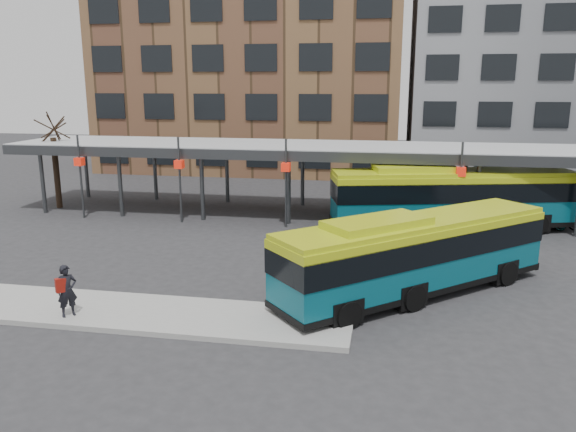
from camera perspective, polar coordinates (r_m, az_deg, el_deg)
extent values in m
plane|color=#28282B|center=(21.08, 3.03, -7.97)|extent=(120.00, 120.00, 0.00)
cube|color=gray|center=(19.80, -14.36, -9.57)|extent=(14.00, 3.00, 0.18)
cube|color=#999B9E|center=(32.79, 6.05, 6.86)|extent=(40.00, 6.00, 0.35)
cube|color=#383A3D|center=(29.84, 5.60, 5.95)|extent=(40.00, 0.15, 0.55)
cylinder|color=#383A3D|center=(36.75, -23.66, 3.20)|extent=(0.24, 0.24, 3.80)
cylinder|color=#383A3D|center=(40.93, -19.81, 4.46)|extent=(0.24, 0.24, 3.80)
cylinder|color=#383A3D|center=(34.22, -16.67, 3.09)|extent=(0.24, 0.24, 3.80)
cylinder|color=#383A3D|center=(38.68, -13.36, 4.42)|extent=(0.24, 0.24, 3.80)
cylinder|color=#383A3D|center=(32.27, -8.72, 2.91)|extent=(0.24, 0.24, 3.80)
cylinder|color=#383A3D|center=(36.97, -6.21, 4.30)|extent=(0.24, 0.24, 3.80)
cylinder|color=#383A3D|center=(31.02, 0.06, 2.64)|extent=(0.24, 0.24, 3.80)
cylinder|color=#383A3D|center=(35.88, 1.49, 4.10)|extent=(0.24, 0.24, 3.80)
cylinder|color=#383A3D|center=(30.55, 9.34, 2.30)|extent=(0.24, 0.24, 3.80)
cylinder|color=#383A3D|center=(35.47, 9.51, 3.81)|extent=(0.24, 0.24, 3.80)
cylinder|color=#383A3D|center=(30.88, 18.65, 1.89)|extent=(0.24, 0.24, 3.80)
cylinder|color=#383A3D|center=(35.76, 17.56, 3.45)|extent=(0.24, 0.24, 3.80)
cylinder|color=#383A3D|center=(36.73, 25.32, 3.04)|extent=(0.24, 0.24, 3.80)
cylinder|color=#383A3D|center=(34.41, -20.31, 3.72)|extent=(0.12, 0.12, 4.80)
cube|color=red|center=(34.28, -20.43, 5.20)|extent=(0.45, 0.45, 0.45)
cylinder|color=#383A3D|center=(31.79, -10.92, 3.58)|extent=(0.12, 0.12, 4.80)
cube|color=red|center=(31.65, -10.99, 5.18)|extent=(0.45, 0.45, 0.45)
cylinder|color=#383A3D|center=(30.16, -0.21, 3.30)|extent=(0.12, 0.12, 4.80)
cube|color=red|center=(30.01, -0.21, 4.99)|extent=(0.45, 0.45, 0.45)
cylinder|color=#383A3D|center=(29.88, 17.04, 2.62)|extent=(0.12, 0.12, 4.80)
cube|color=red|center=(29.73, 17.16, 4.32)|extent=(0.45, 0.45, 0.45)
cylinder|color=black|center=(37.94, -22.46, 4.06)|extent=(0.36, 0.36, 4.40)
cylinder|color=black|center=(37.59, -22.68, 7.96)|extent=(0.08, 1.63, 1.59)
cylinder|color=black|center=(37.73, -22.73, 7.98)|extent=(1.63, 0.13, 1.59)
cylinder|color=black|center=(37.70, -22.94, 7.95)|extent=(0.15, 1.63, 1.59)
cylinder|color=black|center=(37.57, -22.89, 7.94)|extent=(1.63, 0.10, 1.59)
cube|color=brown|center=(53.08, -3.39, 16.93)|extent=(26.00, 14.00, 22.00)
cube|color=slate|center=(53.30, 25.96, 14.57)|extent=(24.00, 14.00, 20.00)
cube|color=#084D5D|center=(21.12, 12.85, -3.94)|extent=(9.99, 9.27, 2.35)
cube|color=black|center=(20.99, 12.91, -2.71)|extent=(10.06, 9.34, 0.89)
cube|color=#A7B612|center=(20.79, 13.03, -0.60)|extent=(9.92, 9.20, 0.19)
cube|color=#A7B612|center=(19.50, 9.09, -0.76)|extent=(3.93, 3.77, 0.33)
cube|color=black|center=(21.45, 12.70, -6.65)|extent=(10.07, 9.35, 0.23)
cylinder|color=black|center=(23.45, 21.34, -5.46)|extent=(0.89, 0.84, 0.94)
cylinder|color=black|center=(24.81, 17.15, -4.11)|extent=(0.89, 0.84, 0.94)
cylinder|color=black|center=(19.94, 12.65, -8.13)|extent=(0.89, 0.84, 0.94)
cylinder|color=black|center=(21.52, 8.40, -6.32)|extent=(0.89, 0.84, 0.94)
cylinder|color=black|center=(18.20, 6.12, -10.00)|extent=(0.89, 0.84, 0.94)
cylinder|color=black|center=(19.93, 2.08, -7.81)|extent=(0.89, 0.84, 0.94)
cube|color=#084D5D|center=(31.01, 16.27, 1.68)|extent=(12.84, 5.60, 2.62)
cube|color=black|center=(30.91, 16.33, 2.63)|extent=(12.90, 5.68, 1.00)
cube|color=#A7B612|center=(30.77, 16.44, 4.26)|extent=(12.81, 5.50, 0.21)
cube|color=#A7B612|center=(30.08, 12.70, 4.69)|extent=(4.53, 2.85, 0.37)
cube|color=black|center=(31.26, 16.13, -0.45)|extent=(12.91, 5.68, 0.25)
cylinder|color=black|center=(31.80, 24.03, -0.80)|extent=(1.09, 0.56, 1.05)
cylinder|color=black|center=(34.02, 22.07, 0.24)|extent=(1.09, 0.56, 1.05)
cylinder|color=black|center=(29.67, 14.67, -1.02)|extent=(1.09, 0.56, 1.05)
cylinder|color=black|center=(32.03, 13.25, 0.11)|extent=(1.09, 0.56, 1.05)
cylinder|color=black|center=(28.83, 8.72, -1.14)|extent=(1.09, 0.56, 1.05)
cylinder|color=black|center=(31.26, 7.73, 0.03)|extent=(1.09, 0.56, 1.05)
imported|color=black|center=(19.85, -21.53, -7.07)|extent=(0.74, 0.75, 1.74)
cube|color=maroon|center=(19.74, -22.09, -6.53)|extent=(0.36, 0.36, 0.46)
imported|color=slate|center=(33.14, 25.00, -0.50)|extent=(1.80, 1.09, 0.89)
imported|color=slate|center=(33.56, 26.25, -0.39)|extent=(1.69, 0.99, 0.98)
imported|color=slate|center=(33.67, 27.10, -0.46)|extent=(1.87, 0.77, 0.96)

